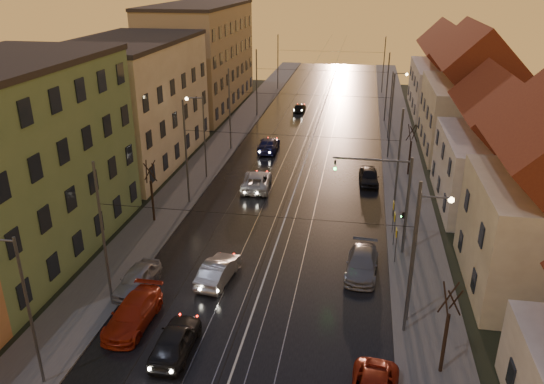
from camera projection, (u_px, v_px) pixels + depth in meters
The scene contains 40 objects.
road at pixel (308, 151), 58.86m from camera, with size 16.00×120.00×0.04m, color black.
sidewalk_left at pixel (221, 146), 60.40m from camera, with size 4.00×120.00×0.15m, color #4C4C4C.
sidewalk_right at pixel (400, 155), 57.28m from camera, with size 4.00×120.00×0.15m, color #4C4C4C.
tram_rail_0 at pixel (289, 149), 59.19m from camera, with size 0.06×120.00×0.03m, color gray.
tram_rail_1 at pixel (301, 150), 58.97m from camera, with size 0.06×120.00×0.03m, color gray.
tram_rail_2 at pixel (315, 151), 58.73m from camera, with size 0.06×120.00×0.03m, color gray.
tram_rail_3 at pixel (328, 152), 58.50m from camera, with size 0.06×120.00×0.03m, color gray.
apartment_left_1 at pixel (9, 165), 35.44m from camera, with size 10.00×18.00×13.00m, color #5C7D4F.
apartment_left_2 at pixel (132, 104), 53.82m from camera, with size 10.00×20.00×12.00m, color #BBAE91.
apartment_left_3 at pixel (201, 58), 75.26m from camera, with size 10.00×24.00×14.00m, color tan.
house_right_2 at pixel (500, 153), 43.52m from camera, with size 9.18×12.24×9.20m.
house_right_3 at pixel (471, 99), 56.71m from camera, with size 9.18×14.28×11.50m.
house_right_4 at pixel (447, 76), 73.37m from camera, with size 9.18×16.32×10.00m.
catenary_pole_l_1 at pixel (103, 236), 30.28m from camera, with size 0.16×0.16×9.00m, color #595B60.
catenary_pole_r_1 at pixel (412, 261), 27.60m from camera, with size 0.16×0.16×9.00m, color #595B60.
catenary_pole_l_2 at pixel (186, 154), 43.92m from camera, with size 0.16×0.16×9.00m, color #595B60.
catenary_pole_r_2 at pixel (398, 165), 41.24m from camera, with size 0.16×0.16×9.00m, color #595B60.
catenary_pole_l_3 at pixel (230, 110), 57.56m from camera, with size 0.16×0.16×9.00m, color #595B60.
catenary_pole_r_3 at pixel (391, 117), 54.88m from camera, with size 0.16×0.16×9.00m, color #595B60.
catenary_pole_l_4 at pixel (257, 84), 71.20m from camera, with size 0.16×0.16×9.00m, color #595B60.
catenary_pole_r_4 at pixel (387, 88), 68.52m from camera, with size 0.16×0.16×9.00m, color #595B60.
catenary_pole_l_5 at pixel (278, 62), 87.57m from camera, with size 0.16×0.16×9.00m, color #595B60.
catenary_pole_r_5 at pixel (384, 65), 84.89m from camera, with size 0.16×0.16×9.00m, color #595B60.
street_lamp_0 at pixel (20, 298), 23.84m from camera, with size 1.75×0.32×8.00m.
street_lamp_1 at pixel (421, 247), 28.28m from camera, with size 1.75×0.32×8.00m.
street_lamp_2 at pixel (201, 129), 49.31m from camera, with size 1.75×0.32×8.00m.
street_lamp_3 at pixel (394, 99), 61.02m from camera, with size 1.75×0.32×8.00m.
traffic_light_mast at pixel (393, 193), 35.84m from camera, with size 5.30×0.32×7.20m.
bare_tree_0 at pixel (152, 193), 41.31m from camera, with size 1.09×1.09×5.11m.
bare_tree_1 at pixel (446, 332), 25.40m from camera, with size 1.09×1.09×5.11m.
bare_tree_2 at pixel (410, 151), 50.83m from camera, with size 1.09×1.09×5.11m.
driving_car_0 at pixel (175, 340), 27.53m from camera, with size 1.81×4.50×1.53m, color black.
driving_car_1 at pixel (218, 270), 33.98m from camera, with size 1.58×4.52×1.49m, color #99999E.
driving_car_2 at pixel (257, 181), 48.42m from camera, with size 2.47×5.37×1.49m, color #BABABA.
driving_car_3 at pixel (269, 144), 58.59m from camera, with size 2.10×5.17×1.50m, color #181B4A.
driving_car_4 at pixel (299, 108), 74.99m from camera, with size 1.44×3.59×1.22m, color black.
parked_left_2 at pixel (133, 313), 29.72m from camera, with size 2.05×5.03×1.46m, color #A52610.
parked_left_3 at pixel (137, 279), 33.02m from camera, with size 1.73×4.31×1.47m, color #9E9EA3.
parked_right_1 at pixel (362, 264), 34.81m from camera, with size 2.02×4.96×1.44m, color gray.
parked_right_2 at pixel (369, 176), 49.51m from camera, with size 1.74×4.34×1.48m, color black.
Camera 1 is at (5.48, -15.95, 18.49)m, focal length 35.00 mm.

